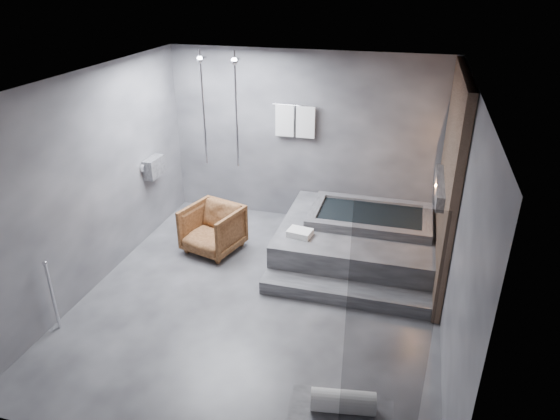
% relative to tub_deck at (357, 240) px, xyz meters
% --- Properties ---
extents(room, '(5.00, 5.04, 2.82)m').
position_rel_tub_deck_xyz_m(room, '(-0.65, -1.21, 1.48)').
color(room, '#2F2F31').
rests_on(room, ground).
extents(tub_deck, '(2.20, 2.00, 0.50)m').
position_rel_tub_deck_xyz_m(tub_deck, '(0.00, 0.00, 0.00)').
color(tub_deck, '#343437').
rests_on(tub_deck, ground).
extents(tub_step, '(2.20, 0.36, 0.18)m').
position_rel_tub_deck_xyz_m(tub_step, '(0.00, -1.18, -0.16)').
color(tub_step, '#343437').
rests_on(tub_step, ground).
extents(driftwood_chair, '(0.94, 0.96, 0.71)m').
position_rel_tub_deck_xyz_m(driftwood_chair, '(-2.12, -0.43, 0.11)').
color(driftwood_chair, '#3F210F').
rests_on(driftwood_chair, ground).
extents(rolled_towel, '(0.58, 0.28, 0.20)m').
position_rel_tub_deck_xyz_m(rolled_towel, '(0.30, -3.37, 0.26)').
color(rolled_towel, white).
rests_on(rolled_towel, concrete_bench).
extents(deck_towel, '(0.36, 0.29, 0.09)m').
position_rel_tub_deck_xyz_m(deck_towel, '(-0.75, -0.54, 0.29)').
color(deck_towel, white).
rests_on(deck_towel, tub_deck).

